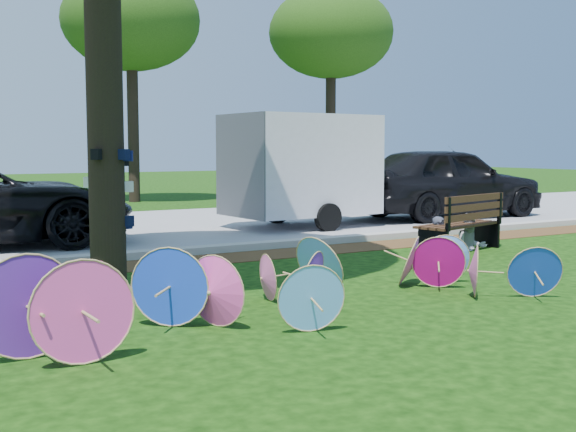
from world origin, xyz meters
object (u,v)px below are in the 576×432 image
person_right (471,215)px  dark_pickup (446,182)px  park_bench (458,223)px  cargo_trailer (301,165)px  parasol_pile (282,281)px  person_left (440,218)px

person_right → dark_pickup: bearing=72.1°
park_bench → cargo_trailer: bearing=80.2°
parasol_pile → park_bench: 5.65m
dark_pickup → cargo_trailer: size_ratio=1.70×
parasol_pile → dark_pickup: 11.47m
cargo_trailer → parasol_pile: bearing=-126.6°
person_left → person_right: (0.70, 0.00, 0.02)m
dark_pickup → person_right: size_ratio=4.37×
cargo_trailer → person_right: bearing=-84.3°
dark_pickup → parasol_pile: bearing=129.2°
parasol_pile → person_right: (5.32, 2.75, 0.23)m
dark_pickup → person_right: bearing=141.9°
cargo_trailer → person_right: size_ratio=2.56×
park_bench → person_right: (0.35, 0.05, 0.12)m
person_right → parasol_pile: bearing=-132.8°
person_right → person_left: bearing=-160.1°
person_left → dark_pickup: bearing=27.2°
person_left → cargo_trailer: bearing=71.2°
dark_pickup → person_right: 5.76m
park_bench → person_right: bearing=-7.2°
parasol_pile → cargo_trailer: size_ratio=2.07×
cargo_trailer → person_left: cargo_trailer is taller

